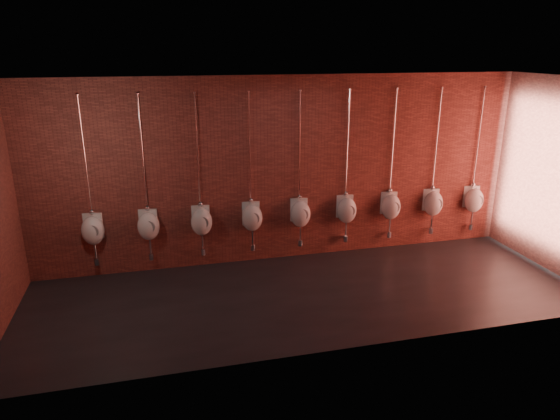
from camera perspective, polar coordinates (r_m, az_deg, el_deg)
The scene contains 11 objects.
ground at distance 7.79m, azimuth 3.26°, elevation -9.61°, with size 8.50×8.50×0.00m, color black.
room_shell at distance 7.08m, azimuth 3.55°, elevation 4.95°, with size 8.54×3.04×3.22m.
urinal_0 at distance 8.49m, azimuth -20.61°, elevation -2.07°, with size 0.41×0.38×2.71m.
urinal_1 at distance 8.42m, azimuth -14.80°, elevation -1.65°, with size 0.41×0.38×2.71m.
urinal_2 at distance 8.44m, azimuth -8.96°, elevation -1.21°, with size 0.41×0.38×2.71m.
urinal_3 at distance 8.55m, azimuth -3.21°, elevation -0.77°, with size 0.41×0.38×2.71m.
urinal_4 at distance 8.74m, azimuth 2.34°, elevation -0.33°, with size 0.41×0.38×2.71m.
urinal_5 at distance 9.00m, azimuth 7.62°, elevation 0.09°, with size 0.41×0.38×2.71m.
urinal_6 at distance 9.34m, azimuth 12.55°, elevation 0.48°, with size 0.41×0.38×2.71m.
urinal_7 at distance 9.75m, azimuth 17.10°, elevation 0.83°, with size 0.41×0.38×2.71m.
urinal_8 at distance 10.21m, azimuth 21.27°, elevation 1.16°, with size 0.41×0.38×2.71m.
Camera 1 is at (-2.07, -6.58, 3.62)m, focal length 32.00 mm.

